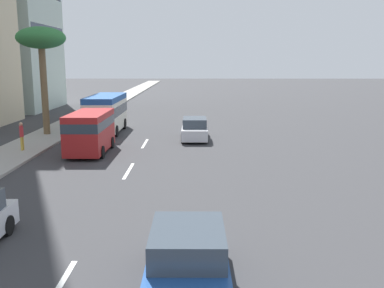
# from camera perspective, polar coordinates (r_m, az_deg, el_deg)

# --- Properties ---
(ground_plane) EXTENTS (198.00, 198.00, 0.00)m
(ground_plane) POSITION_cam_1_polar(r_m,az_deg,el_deg) (36.47, -4.91, 2.23)
(ground_plane) COLOR #38383A
(sidewalk_right) EXTENTS (162.00, 3.15, 0.15)m
(sidewalk_right) POSITION_cam_1_polar(r_m,az_deg,el_deg) (37.85, -16.15, 2.28)
(sidewalk_right) COLOR #9E9B93
(sidewalk_right) RESTS_ON ground_plane
(lane_stripe_mid) EXTENTS (3.20, 0.16, 0.01)m
(lane_stripe_mid) POSITION_cam_1_polar(r_m,az_deg,el_deg) (22.15, -8.34, -3.52)
(lane_stripe_mid) COLOR silver
(lane_stripe_mid) RESTS_ON ground_plane
(lane_stripe_far) EXTENTS (3.20, 0.16, 0.01)m
(lane_stripe_far) POSITION_cam_1_polar(r_m,az_deg,el_deg) (29.23, -6.21, 0.06)
(lane_stripe_far) COLOR silver
(lane_stripe_far) RESTS_ON ground_plane
(minibus_lead) EXTENTS (6.57, 2.34, 2.87)m
(minibus_lead) POSITION_cam_1_polar(r_m,az_deg,el_deg) (34.01, -11.22, 4.12)
(minibus_lead) COLOR silver
(minibus_lead) RESTS_ON ground_plane
(van_third) EXTENTS (4.96, 2.17, 2.46)m
(van_third) POSITION_cam_1_polar(r_m,az_deg,el_deg) (26.62, -13.26, 1.82)
(van_third) COLOR #A51E1E
(van_third) RESTS_ON ground_plane
(car_fourth) EXTENTS (4.39, 1.84, 1.55)m
(car_fourth) POSITION_cam_1_polar(r_m,az_deg,el_deg) (30.52, 0.35, 1.97)
(car_fourth) COLOR silver
(car_fourth) RESTS_ON ground_plane
(car_fifth) EXTENTS (4.17, 1.95, 1.62)m
(car_fifth) POSITION_cam_1_polar(r_m,az_deg,el_deg) (10.84, -0.55, -14.90)
(car_fifth) COLOR #1E478C
(car_fifth) RESTS_ON ground_plane
(pedestrian_near_lamp) EXTENTS (0.38, 0.33, 1.70)m
(pedestrian_near_lamp) POSITION_cam_1_polar(r_m,az_deg,el_deg) (28.02, -21.50, 1.13)
(pedestrian_near_lamp) COLOR gold
(pedestrian_near_lamp) RESTS_ON sidewalk_right
(palm_tree) EXTENTS (3.45, 3.45, 7.70)m
(palm_tree) POSITION_cam_1_polar(r_m,az_deg,el_deg) (33.41, -19.22, 12.60)
(palm_tree) COLOR brown
(palm_tree) RESTS_ON sidewalk_right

